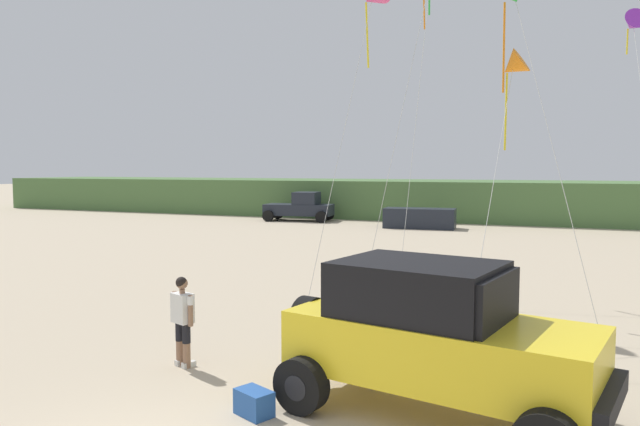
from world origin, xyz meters
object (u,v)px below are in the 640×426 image
kite_yellow_diamond (633,24)px  distant_pickup (301,207)px  cooler_box (254,403)px  kite_pink_ribbon (513,67)px  person_watching (183,316)px  distant_sedan (420,218)px  jeep (435,335)px

kite_yellow_diamond → distant_pickup: bearing=141.7°
cooler_box → kite_pink_ribbon: bearing=94.9°
person_watching → distant_pickup: bearing=110.2°
cooler_box → distant_sedan: size_ratio=0.13×
cooler_box → distant_pickup: 32.10m
distant_pickup → cooler_box: bearing=-66.9°
distant_sedan → kite_yellow_diamond: size_ratio=0.47×
person_watching → kite_yellow_diamond: (8.29, 13.42, 7.41)m
kite_yellow_diamond → jeep: bearing=-104.6°
kite_yellow_diamond → kite_pink_ribbon: size_ratio=1.34×
person_watching → kite_yellow_diamond: kite_yellow_diamond is taller
person_watching → cooler_box: (2.25, -1.42, -0.75)m
kite_pink_ribbon → kite_yellow_diamond: bearing=63.7°
person_watching → cooler_box: 2.76m
distant_pickup → kite_pink_ribbon: size_ratio=0.72×
cooler_box → distant_pickup: bearing=136.7°
jeep → person_watching: 4.72m
distant_sedan → kite_yellow_diamond: bearing=-57.5°
distant_pickup → kite_pink_ribbon: bearing=-53.9°
cooler_box → kite_yellow_diamond: bearing=91.5°
distant_sedan → kite_pink_ribbon: (6.76, -19.38, 5.56)m
person_watching → distant_sedan: (-1.67, 26.33, -0.34)m
kite_yellow_diamond → kite_pink_ribbon: kite_yellow_diamond is taller
jeep → distant_pickup: bearing=117.8°
jeep → person_watching: jeep is taller
distant_sedan → kite_yellow_diamond: kite_yellow_diamond is taller
jeep → cooler_box: 2.85m
kite_yellow_diamond → person_watching: bearing=-121.7°
cooler_box → kite_pink_ribbon: size_ratio=0.08×
person_watching → cooler_box: person_watching is taller
kite_yellow_diamond → kite_pink_ribbon: bearing=-116.3°
jeep → kite_pink_ribbon: 8.85m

